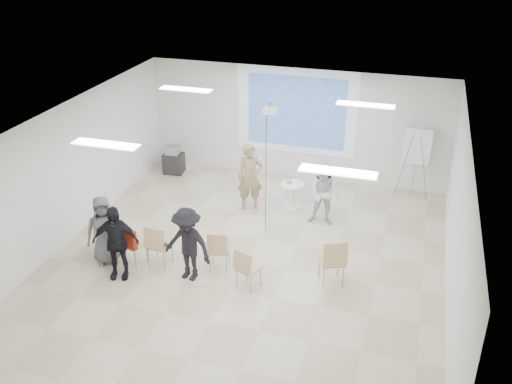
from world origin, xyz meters
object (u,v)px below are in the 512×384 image
(audience_left, at_px, (115,237))
(flipchart_easel, at_px, (417,146))
(chair_left_mid, at_px, (131,242))
(audience_outer, at_px, (104,226))
(chair_left_inner, at_px, (158,243))
(laptop, at_px, (160,243))
(player_left, at_px, (250,173))
(audience_mid, at_px, (187,240))
(av_cart, at_px, (174,161))
(pedestal_table, at_px, (292,194))
(chair_center, at_px, (219,248))
(chair_right_inner, at_px, (246,266))
(chair_right_far, at_px, (333,259))
(player_right, at_px, (325,190))
(chair_far_left, at_px, (106,231))

(audience_left, distance_m, flipchart_easel, 7.60)
(chair_left_mid, height_order, audience_outer, audience_outer)
(chair_left_inner, bearing_deg, laptop, 90.38)
(chair_left_mid, xyz_separation_m, laptop, (0.55, 0.20, -0.04))
(player_left, height_order, chair_left_inner, player_left)
(audience_mid, relative_size, av_cart, 2.18)
(pedestal_table, distance_m, audience_outer, 4.63)
(laptop, distance_m, audience_left, 0.97)
(pedestal_table, xyz_separation_m, chair_center, (-0.79, -3.04, 0.14))
(chair_left_inner, height_order, flipchart_easel, flipchart_easel)
(chair_right_inner, xyz_separation_m, chair_right_far, (1.55, 0.60, 0.08))
(audience_outer, bearing_deg, flipchart_easel, 8.36)
(player_right, relative_size, chair_right_inner, 1.94)
(pedestal_table, xyz_separation_m, laptop, (-2.00, -3.17, 0.13))
(chair_center, xyz_separation_m, audience_left, (-1.83, -0.77, 0.38))
(chair_far_left, distance_m, laptop, 1.24)
(audience_mid, bearing_deg, av_cart, 127.94)
(player_left, bearing_deg, chair_right_inner, -98.88)
(laptop, bearing_deg, pedestal_table, -120.31)
(chair_left_mid, bearing_deg, player_left, 78.23)
(chair_left_mid, bearing_deg, chair_left_inner, 25.75)
(chair_left_inner, bearing_deg, flipchart_easel, 47.12)
(chair_far_left, xyz_separation_m, chair_left_inner, (1.23, -0.12, -0.01))
(chair_left_inner, bearing_deg, audience_mid, -12.67)
(chair_far_left, xyz_separation_m, audience_outer, (0.12, -0.25, 0.27))
(chair_far_left, relative_size, chair_left_inner, 1.01)
(av_cart, bearing_deg, chair_left_mid, -82.55)
(audience_outer, relative_size, flipchart_easel, 0.89)
(audience_mid, distance_m, audience_outer, 1.86)
(chair_left_mid, relative_size, av_cart, 1.15)
(player_right, height_order, chair_left_mid, player_right)
(audience_outer, bearing_deg, pedestal_table, 15.91)
(chair_left_mid, relative_size, audience_mid, 0.53)
(pedestal_table, relative_size, chair_right_inner, 0.78)
(audience_mid, distance_m, flipchart_easel, 6.44)
(pedestal_table, distance_m, laptop, 3.75)
(pedestal_table, relative_size, chair_center, 0.78)
(audience_mid, xyz_separation_m, audience_outer, (-1.85, 0.07, -0.04))
(flipchart_easel, relative_size, av_cart, 2.33)
(audience_mid, bearing_deg, chair_left_inner, 176.06)
(chair_left_mid, height_order, chair_center, chair_left_mid)
(chair_far_left, bearing_deg, player_left, 37.59)
(chair_left_inner, height_order, audience_left, audience_left)
(chair_left_mid, xyz_separation_m, chair_left_inner, (0.55, 0.10, 0.01))
(pedestal_table, height_order, audience_mid, audience_mid)
(audience_outer, xyz_separation_m, av_cart, (-0.51, 4.51, -0.46))
(pedestal_table, height_order, av_cart, av_cart)
(chair_left_mid, relative_size, chair_right_inner, 1.06)
(player_right, relative_size, chair_right_far, 1.68)
(chair_left_inner, xyz_separation_m, av_cart, (-1.62, 4.38, -0.19))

